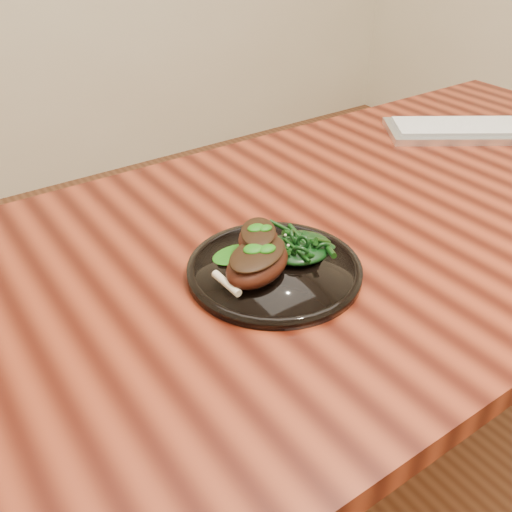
# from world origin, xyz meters

# --- Properties ---
(desk) EXTENTS (1.60, 0.80, 0.75)m
(desk) POSITION_xyz_m (0.00, 0.00, 0.67)
(desk) COLOR #380E07
(desk) RESTS_ON ground
(plate) EXTENTS (0.26, 0.26, 0.02)m
(plate) POSITION_xyz_m (-0.27, -0.06, 0.76)
(plate) COLOR black
(plate) RESTS_ON desk
(lamb_chop_front) EXTENTS (0.14, 0.12, 0.05)m
(lamb_chop_front) POSITION_xyz_m (-0.31, -0.07, 0.79)
(lamb_chop_front) COLOR #3B150B
(lamb_chop_front) RESTS_ON plate
(lamb_chop_back) EXTENTS (0.10, 0.11, 0.04)m
(lamb_chop_back) POSITION_xyz_m (-0.28, -0.03, 0.80)
(lamb_chop_back) COLOR #3B150B
(lamb_chop_back) RESTS_ON plate
(herb_smear) EXTENTS (0.08, 0.05, 0.00)m
(herb_smear) POSITION_xyz_m (-0.30, -0.00, 0.77)
(herb_smear) COLOR #0C4C08
(herb_smear) RESTS_ON plate
(greens_heap) EXTENTS (0.10, 0.10, 0.04)m
(greens_heap) POSITION_xyz_m (-0.22, -0.05, 0.78)
(greens_heap) COLOR black
(greens_heap) RESTS_ON plate
(keyboard) EXTENTS (0.47, 0.38, 0.02)m
(keyboard) POSITION_xyz_m (0.47, 0.11, 0.76)
(keyboard) COLOR silver
(keyboard) RESTS_ON desk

